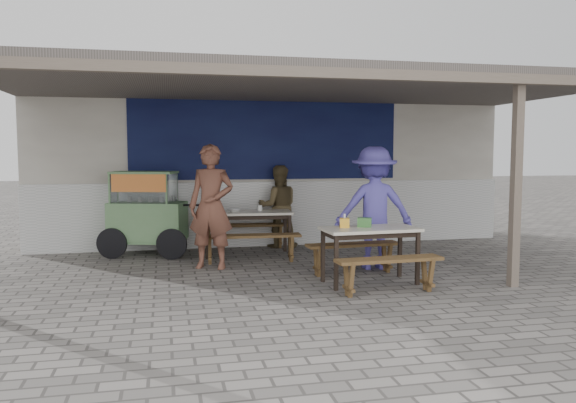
# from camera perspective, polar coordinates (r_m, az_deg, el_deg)

# --- Properties ---
(ground) EXTENTS (60.00, 60.00, 0.00)m
(ground) POSITION_cam_1_polar(r_m,az_deg,el_deg) (7.79, 3.34, -7.95)
(ground) COLOR slate
(ground) RESTS_ON ground
(back_wall) EXTENTS (9.00, 1.28, 3.50)m
(back_wall) POSITION_cam_1_polar(r_m,az_deg,el_deg) (11.08, -1.67, 4.87)
(back_wall) COLOR beige
(back_wall) RESTS_ON ground
(warung_roof) EXTENTS (9.00, 4.21, 2.81)m
(warung_roof) POSITION_cam_1_polar(r_m,az_deg,el_deg) (8.52, 1.86, 11.53)
(warung_roof) COLOR #59524C
(warung_roof) RESTS_ON ground
(table_left) EXTENTS (1.53, 0.75, 0.75)m
(table_left) POSITION_cam_1_polar(r_m,az_deg,el_deg) (9.53, -4.15, -1.49)
(table_left) COLOR white
(table_left) RESTS_ON ground
(bench_left_street) EXTENTS (1.60, 0.39, 0.45)m
(bench_left_street) POSITION_cam_1_polar(r_m,az_deg,el_deg) (8.92, -3.80, -4.06)
(bench_left_street) COLOR brown
(bench_left_street) RESTS_ON ground
(bench_left_wall) EXTENTS (1.60, 0.39, 0.45)m
(bench_left_wall) POSITION_cam_1_polar(r_m,az_deg,el_deg) (10.23, -4.43, -2.90)
(bench_left_wall) COLOR brown
(bench_left_wall) RESTS_ON ground
(table_right) EXTENTS (1.30, 0.70, 0.75)m
(table_right) POSITION_cam_1_polar(r_m,az_deg,el_deg) (7.54, 8.33, -3.28)
(table_right) COLOR white
(table_right) RESTS_ON ground
(bench_right_street) EXTENTS (1.38, 0.35, 0.45)m
(bench_right_street) POSITION_cam_1_polar(r_m,az_deg,el_deg) (7.08, 10.24, -6.59)
(bench_right_street) COLOR brown
(bench_right_street) RESTS_ON ground
(bench_right_wall) EXTENTS (1.38, 0.35, 0.45)m
(bench_right_wall) POSITION_cam_1_polar(r_m,az_deg,el_deg) (8.13, 6.62, -5.03)
(bench_right_wall) COLOR brown
(bench_right_wall) RESTS_ON ground
(vendor_cart) EXTENTS (1.84, 1.05, 1.43)m
(vendor_cart) POSITION_cam_1_polar(r_m,az_deg,el_deg) (9.75, -14.18, -0.85)
(vendor_cart) COLOR #658E5F
(vendor_cart) RESTS_ON ground
(patron_street_side) EXTENTS (0.80, 0.66, 1.87)m
(patron_street_side) POSITION_cam_1_polar(r_m,az_deg,el_deg) (8.49, -7.81, -0.50)
(patron_street_side) COLOR brown
(patron_street_side) RESTS_ON ground
(patron_wall_side) EXTENTS (0.78, 0.63, 1.51)m
(patron_wall_side) POSITION_cam_1_polar(r_m,az_deg,el_deg) (10.31, -0.98, -0.50)
(patron_wall_side) COLOR brown
(patron_wall_side) RESTS_ON ground
(patron_right_table) EXTENTS (1.27, 0.85, 1.83)m
(patron_right_table) POSITION_cam_1_polar(r_m,az_deg,el_deg) (8.51, 8.73, -0.64)
(patron_right_table) COLOR #554CB3
(patron_right_table) RESTS_ON ground
(tissue_box) EXTENTS (0.15, 0.15, 0.12)m
(tissue_box) POSITION_cam_1_polar(r_m,az_deg,el_deg) (7.51, 5.77, -2.16)
(tissue_box) COLOR yellow
(tissue_box) RESTS_ON table_right
(donation_box) EXTENTS (0.22, 0.19, 0.12)m
(donation_box) POSITION_cam_1_polar(r_m,az_deg,el_deg) (7.59, 7.77, -2.11)
(donation_box) COLOR #377031
(donation_box) RESTS_ON table_right
(condiment_jar) EXTENTS (0.08, 0.08, 0.09)m
(condiment_jar) POSITION_cam_1_polar(r_m,az_deg,el_deg) (9.64, -2.88, -0.66)
(condiment_jar) COLOR silver
(condiment_jar) RESTS_ON table_left
(condiment_bowl) EXTENTS (0.25, 0.25, 0.05)m
(condiment_bowl) POSITION_cam_1_polar(r_m,az_deg,el_deg) (9.48, -5.51, -0.90)
(condiment_bowl) COLOR white
(condiment_bowl) RESTS_ON table_left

